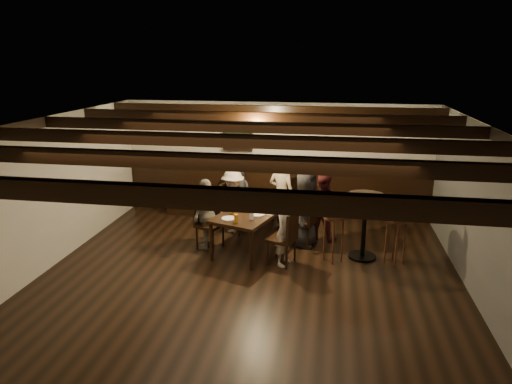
% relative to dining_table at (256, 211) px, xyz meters
% --- Properties ---
extents(room, '(7.00, 7.00, 7.00)m').
position_rel_dining_table_xyz_m(room, '(-0.19, 0.60, 0.41)').
color(room, black).
rests_on(room, ground).
extents(dining_table, '(1.42, 2.09, 0.72)m').
position_rel_dining_table_xyz_m(dining_table, '(0.00, 0.00, 0.00)').
color(dining_table, black).
rests_on(dining_table, floor).
extents(chair_left_near, '(0.56, 0.56, 0.97)m').
position_rel_dining_table_xyz_m(chair_left_near, '(-0.54, 0.65, -0.36)').
color(chair_left_near, black).
rests_on(chair_left_near, floor).
extents(chair_left_far, '(0.53, 0.53, 0.91)m').
position_rel_dining_table_xyz_m(chair_left_far, '(-0.82, -0.20, -0.38)').
color(chair_left_far, black).
rests_on(chair_left_far, floor).
extents(chair_right_near, '(0.56, 0.56, 0.97)m').
position_rel_dining_table_xyz_m(chair_right_near, '(0.82, 0.20, -0.37)').
color(chair_right_near, black).
rests_on(chair_right_near, floor).
extents(chair_right_far, '(0.53, 0.53, 0.92)m').
position_rel_dining_table_xyz_m(chair_right_far, '(0.54, -0.65, -0.38)').
color(chair_right_far, black).
rests_on(chair_right_far, floor).
extents(person_bench_left, '(0.72, 0.58, 1.28)m').
position_rel_dining_table_xyz_m(person_bench_left, '(-0.57, 1.14, -0.02)').
color(person_bench_left, '#252527').
rests_on(person_bench_left, floor).
extents(person_bench_centre, '(0.60, 0.49, 1.43)m').
position_rel_dining_table_xyz_m(person_bench_centre, '(0.33, 1.00, 0.05)').
color(person_bench_centre, gray).
rests_on(person_bench_centre, floor).
extents(person_bench_right, '(0.74, 0.65, 1.27)m').
position_rel_dining_table_xyz_m(person_bench_right, '(1.14, 0.57, -0.02)').
color(person_bench_right, '#4E1A1C').
rests_on(person_bench_right, floor).
extents(person_left_near, '(0.68, 0.90, 1.23)m').
position_rel_dining_table_xyz_m(person_left_near, '(-0.57, 0.66, -0.04)').
color(person_left_near, '#B6A59A').
rests_on(person_left_near, floor).
extents(person_left_far, '(0.53, 0.81, 1.27)m').
position_rel_dining_table_xyz_m(person_left_far, '(-0.85, -0.19, -0.02)').
color(person_left_far, gray).
rests_on(person_left_far, floor).
extents(person_right_near, '(0.64, 0.80, 1.41)m').
position_rel_dining_table_xyz_m(person_right_near, '(0.85, 0.19, 0.05)').
color(person_right_near, black).
rests_on(person_right_near, floor).
extents(person_right_far, '(0.41, 0.51, 1.20)m').
position_rel_dining_table_xyz_m(person_right_far, '(0.57, -0.66, -0.06)').
color(person_right_far, '#B9AF9C').
rests_on(person_right_far, floor).
extents(pint_a, '(0.07, 0.07, 0.14)m').
position_rel_dining_table_xyz_m(pint_a, '(-0.05, 0.75, 0.13)').
color(pint_a, '#BF7219').
rests_on(pint_a, dining_table).
extents(pint_b, '(0.07, 0.07, 0.14)m').
position_rel_dining_table_xyz_m(pint_b, '(0.44, 0.54, 0.13)').
color(pint_b, '#BF7219').
rests_on(pint_b, dining_table).
extents(pint_c, '(0.07, 0.07, 0.14)m').
position_rel_dining_table_xyz_m(pint_c, '(-0.25, 0.19, 0.13)').
color(pint_c, '#BF7219').
rests_on(pint_c, dining_table).
extents(pint_d, '(0.07, 0.07, 0.14)m').
position_rel_dining_table_xyz_m(pint_d, '(0.35, 0.10, 0.13)').
color(pint_d, silver).
rests_on(pint_d, dining_table).
extents(pint_e, '(0.07, 0.07, 0.14)m').
position_rel_dining_table_xyz_m(pint_e, '(-0.35, -0.36, 0.13)').
color(pint_e, '#BF7219').
rests_on(pint_e, dining_table).
extents(pint_f, '(0.07, 0.07, 0.14)m').
position_rel_dining_table_xyz_m(pint_f, '(0.02, -0.58, 0.13)').
color(pint_f, silver).
rests_on(pint_f, dining_table).
extents(pint_g, '(0.07, 0.07, 0.14)m').
position_rel_dining_table_xyz_m(pint_g, '(-0.20, -0.78, 0.13)').
color(pint_g, '#BF7219').
rests_on(pint_g, dining_table).
extents(plate_near, '(0.24, 0.24, 0.01)m').
position_rel_dining_table_xyz_m(plate_near, '(-0.36, -0.62, 0.07)').
color(plate_near, white).
rests_on(plate_near, dining_table).
extents(plate_far, '(0.24, 0.24, 0.01)m').
position_rel_dining_table_xyz_m(plate_far, '(0.08, -0.34, 0.07)').
color(plate_far, white).
rests_on(plate_far, dining_table).
extents(condiment_caddy, '(0.15, 0.10, 0.12)m').
position_rel_dining_table_xyz_m(condiment_caddy, '(-0.02, -0.05, 0.12)').
color(condiment_caddy, black).
rests_on(condiment_caddy, dining_table).
extents(candle, '(0.05, 0.05, 0.05)m').
position_rel_dining_table_xyz_m(candle, '(0.21, 0.25, 0.08)').
color(candle, beige).
rests_on(candle, dining_table).
extents(high_top_table, '(0.63, 0.63, 1.12)m').
position_rel_dining_table_xyz_m(high_top_table, '(1.86, -0.19, 0.08)').
color(high_top_table, black).
rests_on(high_top_table, floor).
extents(bar_stool_left, '(0.37, 0.39, 1.14)m').
position_rel_dining_table_xyz_m(bar_stool_left, '(1.36, -0.40, -0.24)').
color(bar_stool_left, '#381D11').
rests_on(bar_stool_left, floor).
extents(bar_stool_right, '(0.39, 0.40, 1.14)m').
position_rel_dining_table_xyz_m(bar_stool_right, '(2.36, -0.35, -0.24)').
color(bar_stool_right, '#381D11').
rests_on(bar_stool_right, floor).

